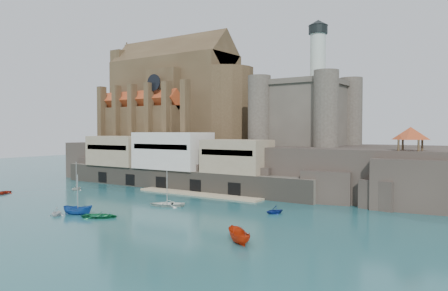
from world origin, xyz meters
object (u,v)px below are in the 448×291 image
church (177,100)px  boat_1 (57,215)px  boat_2 (78,214)px  castle_keep (307,110)px  pavilion (411,135)px

church → boat_1: church is taller
boat_1 → boat_2: boat_2 is taller
church → castle_keep: bearing=-1.1°
pavilion → castle_keep: bearing=149.8°
castle_keep → boat_2: bearing=-108.3°
castle_keep → boat_2: 56.78m
boat_1 → boat_2: size_ratio=0.62×
pavilion → boat_1: 60.38m
pavilion → boat_1: size_ratio=2.10×
castle_keep → boat_2: size_ratio=6.00×
pavilion → boat_2: bearing=-139.9°
church → boat_1: 62.43m
church → pavilion: size_ratio=7.34×
church → boat_2: size_ratio=9.62×
church → castle_keep: (40.21, -0.78, -3.81)m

